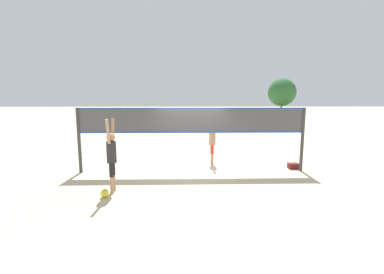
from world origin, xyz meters
TOP-DOWN VIEW (x-y plane):
  - ground_plane at (0.00, 0.00)m, footprint 200.00×200.00m
  - volleyball_net at (0.00, 0.00)m, footprint 8.49×0.12m
  - player_spiker at (-2.40, -2.10)m, footprint 0.28×0.71m
  - player_blocker at (0.89, 1.19)m, footprint 0.28×0.69m
  - volleyball at (-2.51, -2.54)m, footprint 0.24×0.24m
  - gear_bag at (4.04, 0.33)m, footprint 0.40×0.29m
  - parked_car_near at (-9.52, 31.96)m, footprint 4.78×2.73m
  - parked_car_mid at (0.48, 32.29)m, footprint 4.46×2.40m
  - tree_left_cluster at (17.16, 36.76)m, footprint 4.93×4.93m

SIDE VIEW (x-z plane):
  - ground_plane at x=0.00m, z-range 0.00..0.00m
  - gear_bag at x=4.04m, z-range 0.00..0.22m
  - volleyball at x=-2.51m, z-range 0.00..0.24m
  - parked_car_mid at x=0.48m, z-range -0.06..1.27m
  - parked_car_near at x=-9.52m, z-range -0.06..1.33m
  - player_blocker at x=0.89m, z-range 0.05..2.07m
  - player_spiker at x=-2.40m, z-range 0.06..2.24m
  - volleyball_net at x=0.00m, z-range 0.53..2.96m
  - tree_left_cluster at x=17.16m, z-range 0.82..7.40m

